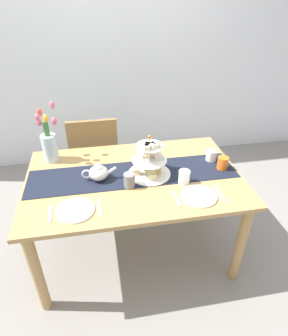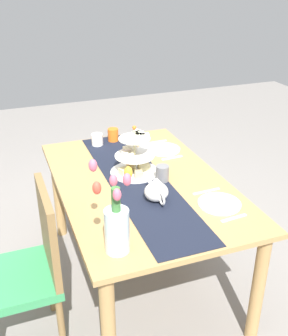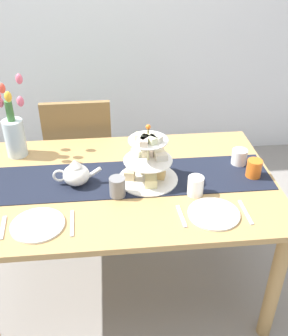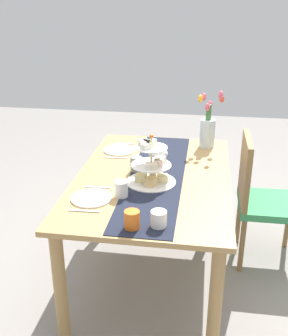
{
  "view_description": "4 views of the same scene",
  "coord_description": "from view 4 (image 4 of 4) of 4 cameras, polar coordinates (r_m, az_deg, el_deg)",
  "views": [
    {
      "loc": [
        -0.22,
        -1.64,
        1.86
      ],
      "look_at": [
        0.06,
        -0.07,
        0.83
      ],
      "focal_mm": 30.62,
      "sensor_mm": 36.0,
      "label": 1
    },
    {
      "loc": [
        -2.01,
        0.73,
        1.87
      ],
      "look_at": [
        0.01,
        -0.02,
        0.8
      ],
      "focal_mm": 43.85,
      "sensor_mm": 36.0,
      "label": 2
    },
    {
      "loc": [
        -0.07,
        -1.63,
        1.83
      ],
      "look_at": [
        0.09,
        0.03,
        0.78
      ],
      "focal_mm": 42.26,
      "sensor_mm": 36.0,
      "label": 3
    },
    {
      "loc": [
        2.36,
        0.3,
        1.79
      ],
      "look_at": [
        0.0,
        -0.06,
        0.77
      ],
      "focal_mm": 44.48,
      "sensor_mm": 36.0,
      "label": 4
    }
  ],
  "objects": [
    {
      "name": "mug_white_text",
      "position": [
        2.33,
        -3.15,
        -2.92
      ],
      "size": [
        0.08,
        0.08,
        0.09
      ],
      "primitive_type": "cylinder",
      "color": "white",
      "rests_on": "dining_table"
    },
    {
      "name": "knife_left",
      "position": [
        2.89,
        -3.96,
        1.41
      ],
      "size": [
        0.02,
        0.17,
        0.01
      ],
      "primitive_type": "cube",
      "rotation": [
        0.0,
        0.0,
        0.05
      ],
      "color": "silver",
      "rests_on": "dining_table"
    },
    {
      "name": "ground_plane",
      "position": [
        2.98,
        1.17,
        -13.83
      ],
      "size": [
        8.0,
        8.0,
        0.0
      ],
      "primitive_type": "plane",
      "color": "gray"
    },
    {
      "name": "fork_right",
      "position": [
        2.46,
        -6.34,
        -2.64
      ],
      "size": [
        0.03,
        0.15,
        0.01
      ],
      "primitive_type": "cube",
      "rotation": [
        0.0,
        0.0,
        0.06
      ],
      "color": "silver",
      "rests_on": "dining_table"
    },
    {
      "name": "cream_jug",
      "position": [
        2.04,
        2.02,
        -7.01
      ],
      "size": [
        0.08,
        0.08,
        0.08
      ],
      "primitive_type": "cylinder",
      "color": "white",
      "rests_on": "dining_table"
    },
    {
      "name": "fork_left",
      "position": [
        3.15,
        -2.83,
        3.34
      ],
      "size": [
        0.03,
        0.15,
        0.01
      ],
      "primitive_type": "cube",
      "rotation": [
        0.0,
        0.0,
        0.08
      ],
      "color": "silver",
      "rests_on": "dining_table"
    },
    {
      "name": "teapot",
      "position": [
        2.81,
        1.96,
        2.08
      ],
      "size": [
        0.24,
        0.13,
        0.14
      ],
      "color": "white",
      "rests_on": "table_runner"
    },
    {
      "name": "mug_orange",
      "position": [
        2.03,
        -1.66,
        -7.12
      ],
      "size": [
        0.08,
        0.08,
        0.09
      ],
      "primitive_type": "cylinder",
      "color": "orange",
      "rests_on": "dining_table"
    },
    {
      "name": "mug_grey",
      "position": [
        2.65,
        -1.07,
        0.56
      ],
      "size": [
        0.08,
        0.08,
        0.09
      ],
      "primitive_type": "cylinder",
      "color": "slate",
      "rests_on": "table_runner"
    },
    {
      "name": "dinner_plate_left",
      "position": [
        3.02,
        -3.38,
        2.46
      ],
      "size": [
        0.23,
        0.23,
        0.01
      ],
      "primitive_type": "cylinder",
      "color": "white",
      "rests_on": "dining_table"
    },
    {
      "name": "dinner_plate_right",
      "position": [
        2.34,
        -7.23,
        -4.12
      ],
      "size": [
        0.23,
        0.23,
        0.01
      ],
      "primitive_type": "cylinder",
      "color": "white",
      "rests_on": "dining_table"
    },
    {
      "name": "tulip_vase",
      "position": [
        3.08,
        8.74,
        5.48
      ],
      "size": [
        0.14,
        0.19,
        0.43
      ],
      "color": "silver",
      "rests_on": "dining_table"
    },
    {
      "name": "tiered_cake_stand",
      "position": [
        2.47,
        1.01,
        0.12
      ],
      "size": [
        0.3,
        0.3,
        0.3
      ],
      "color": "beige",
      "rests_on": "table_runner"
    },
    {
      "name": "table_runner",
      "position": [
        2.61,
        1.75,
        -1.01
      ],
      "size": [
        1.46,
        0.33,
        0.0
      ],
      "primitive_type": "cube",
      "color": "black",
      "rests_on": "dining_table"
    },
    {
      "name": "knife_right",
      "position": [
        2.22,
        -8.23,
        -5.85
      ],
      "size": [
        0.02,
        0.17,
        0.01
      ],
      "primitive_type": "cube",
      "rotation": [
        0.0,
        0.0,
        0.03
      ],
      "color": "silver",
      "rests_on": "dining_table"
    },
    {
      "name": "chair_left",
      "position": [
        2.96,
        15.63,
        -3.62
      ],
      "size": [
        0.42,
        0.42,
        0.91
      ],
      "color": "olive",
      "rests_on": "ground_plane"
    },
    {
      "name": "dining_table",
      "position": [
        2.65,
        1.28,
        -3.05
      ],
      "size": [
        1.49,
        0.95,
        0.72
      ],
      "color": "tan",
      "rests_on": "ground_plane"
    }
  ]
}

